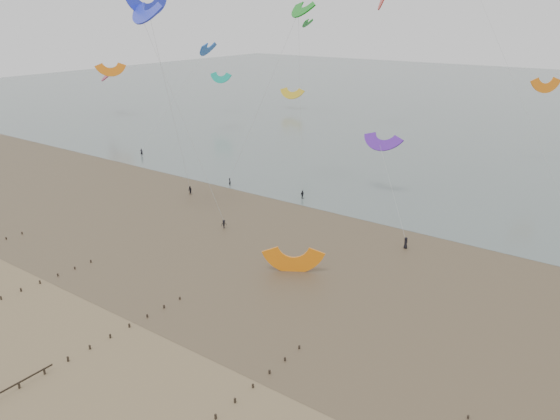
{
  "coord_description": "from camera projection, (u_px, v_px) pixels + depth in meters",
  "views": [
    {
      "loc": [
        49.42,
        -29.23,
        33.86
      ],
      "look_at": [
        7.83,
        28.0,
        8.0
      ],
      "focal_mm": 35.0,
      "sensor_mm": 36.0,
      "label": 1
    }
  ],
  "objects": [
    {
      "name": "ground",
      "position": [
        77.0,
        332.0,
        61.12
      ],
      "size": [
        500.0,
        500.0,
        0.0
      ],
      "primitive_type": "plane",
      "color": "brown",
      "rests_on": "ground"
    },
    {
      "name": "sea_and_shore",
      "position": [
        244.0,
        230.0,
        89.51
      ],
      "size": [
        500.0,
        665.0,
        0.03
      ],
      "color": "#475654",
      "rests_on": "ground"
    },
    {
      "name": "kitesurfer_lead",
      "position": [
        230.0,
        182.0,
        111.88
      ],
      "size": [
        0.74,
        0.66,
        1.7
      ],
      "primitive_type": "imported",
      "rotation": [
        0.0,
        0.0,
        2.62
      ],
      "color": "black",
      "rests_on": "ground"
    },
    {
      "name": "kitesurfers",
      "position": [
        377.0,
        221.0,
        90.93
      ],
      "size": [
        131.83,
        27.65,
        1.82
      ],
      "color": "black",
      "rests_on": "ground"
    },
    {
      "name": "grounded_kite",
      "position": [
        293.0,
        271.0,
        75.35
      ],
      "size": [
        8.96,
        8.44,
        3.91
      ],
      "primitive_type": null,
      "rotation": [
        1.54,
        0.0,
        0.55
      ],
      "color": "orange",
      "rests_on": "ground"
    },
    {
      "name": "kites_airborne",
      "position": [
        370.0,
        60.0,
        131.8
      ],
      "size": [
        237.56,
        121.91,
        40.96
      ],
      "color": "#551DA2",
      "rests_on": "ground"
    }
  ]
}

